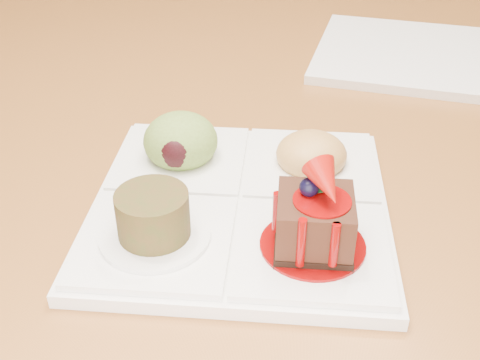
{
  "coord_description": "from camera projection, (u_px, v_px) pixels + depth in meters",
  "views": [
    {
      "loc": [
        0.08,
        -1.02,
        1.07
      ],
      "look_at": [
        0.03,
        -0.59,
        0.79
      ],
      "focal_mm": 45.0,
      "sensor_mm": 36.0,
      "label": 1
    }
  ],
  "objects": [
    {
      "name": "sampler_plate",
      "position": [
        238.0,
        192.0,
        0.53
      ],
      "size": [
        0.26,
        0.26,
        0.1
      ],
      "rotation": [
        0.0,
        0.0,
        0.01
      ],
      "color": "white",
      "rests_on": "dining_table"
    },
    {
      "name": "ground",
      "position": [
        249.0,
        315.0,
        1.44
      ],
      "size": [
        6.0,
        6.0,
        0.0
      ],
      "primitive_type": "plane",
      "color": "brown"
    },
    {
      "name": "second_plate",
      "position": [
        408.0,
        54.0,
        0.83
      ],
      "size": [
        0.28,
        0.28,
        0.01
      ],
      "primitive_type": "cube",
      "rotation": [
        0.0,
        0.0,
        -0.18
      ],
      "color": "white",
      "rests_on": "dining_table"
    },
    {
      "name": "dining_table",
      "position": [
        252.0,
        43.0,
        1.06
      ],
      "size": [
        1.0,
        1.8,
        0.75
      ],
      "color": "brown",
      "rests_on": "ground"
    }
  ]
}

